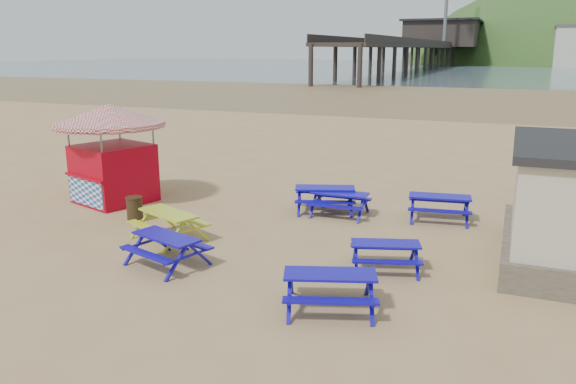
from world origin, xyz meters
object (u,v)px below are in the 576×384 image
at_px(picnic_table_yellow, 169,226).
at_px(picnic_table_blue_b, 340,204).
at_px(litter_bin, 135,209).
at_px(ice_cream_kiosk, 111,141).
at_px(picnic_table_blue_a, 325,199).

bearing_deg(picnic_table_yellow, picnic_table_blue_b, 70.65).
bearing_deg(picnic_table_blue_b, litter_bin, -153.69).
xyz_separation_m(picnic_table_blue_b, litter_bin, (-5.94, -3.09, 0.01)).
bearing_deg(ice_cream_kiosk, picnic_table_blue_a, 30.61).
xyz_separation_m(picnic_table_blue_b, picnic_table_yellow, (-3.87, -4.24, 0.03)).
relative_size(picnic_table_yellow, litter_bin, 3.07).
distance_m(picnic_table_blue_b, picnic_table_yellow, 5.74).
height_order(picnic_table_blue_b, litter_bin, litter_bin).
distance_m(picnic_table_blue_a, litter_bin, 6.30).
height_order(picnic_table_yellow, litter_bin, picnic_table_yellow).
xyz_separation_m(picnic_table_yellow, litter_bin, (-2.07, 1.16, -0.01)).
xyz_separation_m(picnic_table_blue_b, ice_cream_kiosk, (-8.07, -1.39, 1.84)).
relative_size(picnic_table_yellow, ice_cream_kiosk, 0.49).
bearing_deg(picnic_table_blue_b, ice_cream_kiosk, -171.41).
bearing_deg(picnic_table_blue_b, picnic_table_blue_a, 154.23).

